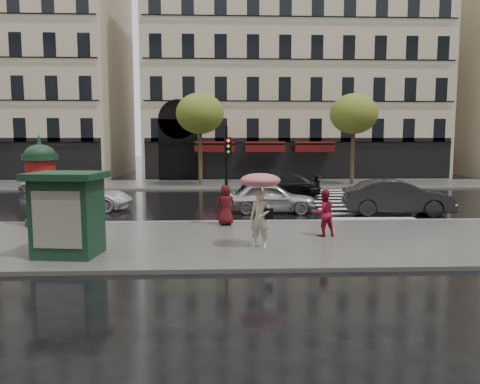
{
  "coord_description": "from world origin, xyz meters",
  "views": [
    {
      "loc": [
        -0.58,
        -15.52,
        3.39
      ],
      "look_at": [
        0.14,
        1.5,
        1.46
      ],
      "focal_mm": 35.0,
      "sensor_mm": 36.0,
      "label": 1
    }
  ],
  "objects_px": {
    "newsstand": "(68,213)",
    "woman_red": "(324,213)",
    "man_burgundy": "(226,205)",
    "woman_umbrella": "(260,197)",
    "morris_column": "(41,182)",
    "car_white": "(84,197)",
    "car_far_silver": "(49,182)",
    "car_silver": "(271,198)",
    "car_darkgrey": "(397,197)",
    "traffic_light": "(227,166)",
    "car_black": "(279,186)"
  },
  "relations": [
    {
      "from": "car_far_silver",
      "to": "car_white",
      "type": "bearing_deg",
      "value": 27.56
    },
    {
      "from": "traffic_light",
      "to": "car_white",
      "type": "relative_size",
      "value": 0.83
    },
    {
      "from": "traffic_light",
      "to": "car_far_silver",
      "type": "relative_size",
      "value": 1.02
    },
    {
      "from": "woman_red",
      "to": "car_darkgrey",
      "type": "bearing_deg",
      "value": -146.02
    },
    {
      "from": "woman_umbrella",
      "to": "morris_column",
      "type": "bearing_deg",
      "value": 153.17
    },
    {
      "from": "traffic_light",
      "to": "car_darkgrey",
      "type": "distance_m",
      "value": 8.5
    },
    {
      "from": "woman_red",
      "to": "traffic_light",
      "type": "height_order",
      "value": "traffic_light"
    },
    {
      "from": "man_burgundy",
      "to": "car_darkgrey",
      "type": "bearing_deg",
      "value": -167.24
    },
    {
      "from": "car_far_silver",
      "to": "man_burgundy",
      "type": "bearing_deg",
      "value": 39.16
    },
    {
      "from": "car_silver",
      "to": "car_darkgrey",
      "type": "distance_m",
      "value": 5.7
    },
    {
      "from": "woman_umbrella",
      "to": "car_silver",
      "type": "relative_size",
      "value": 0.57
    },
    {
      "from": "car_black",
      "to": "woman_umbrella",
      "type": "bearing_deg",
      "value": -5.5
    },
    {
      "from": "woman_umbrella",
      "to": "car_far_silver",
      "type": "distance_m",
      "value": 20.68
    },
    {
      "from": "newsstand",
      "to": "woman_red",
      "type": "bearing_deg",
      "value": 16.71
    },
    {
      "from": "morris_column",
      "to": "traffic_light",
      "type": "relative_size",
      "value": 0.92
    },
    {
      "from": "woman_umbrella",
      "to": "traffic_light",
      "type": "bearing_deg",
      "value": 104.66
    },
    {
      "from": "car_darkgrey",
      "to": "car_black",
      "type": "xyz_separation_m",
      "value": [
        -4.56,
        6.28,
        -0.1
      ]
    },
    {
      "from": "newsstand",
      "to": "car_black",
      "type": "relative_size",
      "value": 0.49
    },
    {
      "from": "car_white",
      "to": "car_far_silver",
      "type": "height_order",
      "value": "car_white"
    },
    {
      "from": "car_silver",
      "to": "car_far_silver",
      "type": "bearing_deg",
      "value": 59.95
    },
    {
      "from": "woman_red",
      "to": "car_darkgrey",
      "type": "relative_size",
      "value": 0.33
    },
    {
      "from": "newsstand",
      "to": "car_silver",
      "type": "bearing_deg",
      "value": 51.06
    },
    {
      "from": "newsstand",
      "to": "car_silver",
      "type": "relative_size",
      "value": 0.57
    },
    {
      "from": "car_far_silver",
      "to": "newsstand",
      "type": "bearing_deg",
      "value": 19.33
    },
    {
      "from": "traffic_light",
      "to": "car_black",
      "type": "relative_size",
      "value": 0.79
    },
    {
      "from": "man_burgundy",
      "to": "car_far_silver",
      "type": "bearing_deg",
      "value": -57.15
    },
    {
      "from": "woman_umbrella",
      "to": "car_white",
      "type": "relative_size",
      "value": 0.52
    },
    {
      "from": "man_burgundy",
      "to": "car_silver",
      "type": "height_order",
      "value": "man_burgundy"
    },
    {
      "from": "woman_red",
      "to": "morris_column",
      "type": "xyz_separation_m",
      "value": [
        -10.27,
        2.45,
        0.87
      ]
    },
    {
      "from": "woman_red",
      "to": "man_burgundy",
      "type": "xyz_separation_m",
      "value": [
        -3.29,
        2.17,
        -0.01
      ]
    },
    {
      "from": "man_burgundy",
      "to": "car_darkgrey",
      "type": "distance_m",
      "value": 8.35
    },
    {
      "from": "newsstand",
      "to": "car_white",
      "type": "bearing_deg",
      "value": 103.42
    },
    {
      "from": "car_far_silver",
      "to": "woman_umbrella",
      "type": "bearing_deg",
      "value": 34.41
    },
    {
      "from": "woman_umbrella",
      "to": "man_burgundy",
      "type": "relative_size",
      "value": 1.5
    },
    {
      "from": "car_darkgrey",
      "to": "car_white",
      "type": "relative_size",
      "value": 1.06
    },
    {
      "from": "car_darkgrey",
      "to": "car_far_silver",
      "type": "relative_size",
      "value": 1.3
    },
    {
      "from": "woman_umbrella",
      "to": "morris_column",
      "type": "relative_size",
      "value": 0.67
    },
    {
      "from": "car_white",
      "to": "car_black",
      "type": "height_order",
      "value": "car_black"
    },
    {
      "from": "newsstand",
      "to": "car_white",
      "type": "xyz_separation_m",
      "value": [
        -2.24,
        9.38,
        -0.7
      ]
    },
    {
      "from": "morris_column",
      "to": "traffic_light",
      "type": "height_order",
      "value": "traffic_light"
    },
    {
      "from": "car_white",
      "to": "car_far_silver",
      "type": "xyz_separation_m",
      "value": [
        -4.53,
        8.0,
        -0.0
      ]
    },
    {
      "from": "car_black",
      "to": "car_far_silver",
      "type": "distance_m",
      "value": 14.92
    },
    {
      "from": "traffic_light",
      "to": "car_darkgrey",
      "type": "relative_size",
      "value": 0.79
    },
    {
      "from": "man_burgundy",
      "to": "morris_column",
      "type": "relative_size",
      "value": 0.45
    },
    {
      "from": "newsstand",
      "to": "car_far_silver",
      "type": "bearing_deg",
      "value": 111.27
    },
    {
      "from": "woman_red",
      "to": "car_white",
      "type": "relative_size",
      "value": 0.35
    },
    {
      "from": "traffic_light",
      "to": "car_black",
      "type": "bearing_deg",
      "value": 71.25
    },
    {
      "from": "morris_column",
      "to": "traffic_light",
      "type": "xyz_separation_m",
      "value": [
        7.03,
        -0.39,
        0.62
      ]
    },
    {
      "from": "woman_umbrella",
      "to": "car_darkgrey",
      "type": "relative_size",
      "value": 0.49
    },
    {
      "from": "man_burgundy",
      "to": "newsstand",
      "type": "distance_m",
      "value": 6.36
    }
  ]
}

